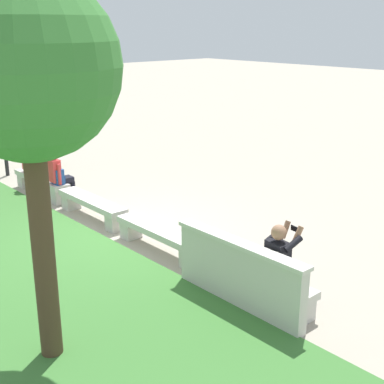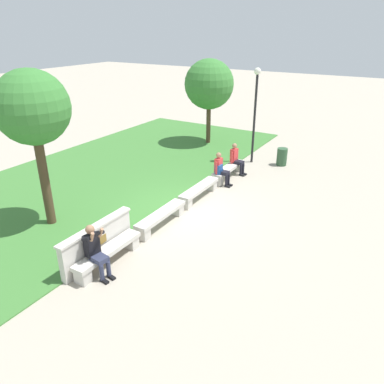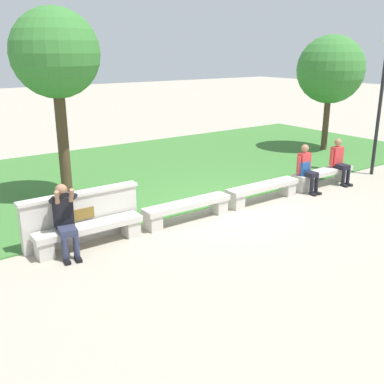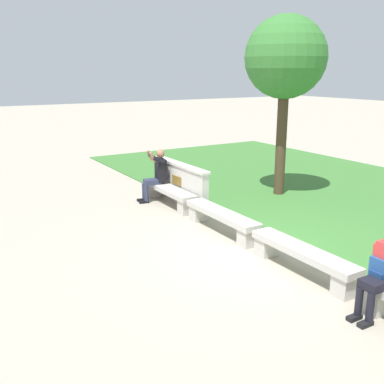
{
  "view_description": "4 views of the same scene",
  "coord_description": "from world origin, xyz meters",
  "px_view_note": "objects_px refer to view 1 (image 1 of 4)",
  "views": [
    {
      "loc": [
        -8.26,
        5.54,
        3.98
      ],
      "look_at": [
        -1.17,
        -0.78,
        0.98
      ],
      "focal_mm": 50.0,
      "sensor_mm": 36.0,
      "label": 1
    },
    {
      "loc": [
        -9.2,
        -5.93,
        5.57
      ],
      "look_at": [
        -0.45,
        -0.66,
        1.01
      ],
      "focal_mm": 35.0,
      "sensor_mm": 36.0,
      "label": 2
    },
    {
      "loc": [
        -6.5,
        -7.59,
        3.62
      ],
      "look_at": [
        -1.31,
        -0.38,
        0.8
      ],
      "focal_mm": 42.0,
      "sensor_mm": 36.0,
      "label": 3
    },
    {
      "loc": [
        5.99,
        -5.04,
        3.21
      ],
      "look_at": [
        -1.03,
        -0.78,
        0.99
      ],
      "focal_mm": 42.0,
      "sensor_mm": 36.0,
      "label": 4
    }
  ],
  "objects_px": {
    "bench_far": "(41,182)",
    "tree_behind_wall": "(27,71)",
    "person_photographer": "(283,262)",
    "bench_near": "(159,236)",
    "bench_main": "(254,279)",
    "bench_mid": "(92,205)",
    "person_distant": "(59,174)",
    "trash_bin": "(44,153)",
    "person_companion": "(32,163)",
    "backpack": "(58,177)"
  },
  "relations": [
    {
      "from": "bench_far",
      "to": "tree_behind_wall",
      "type": "distance_m",
      "value": 7.59
    },
    {
      "from": "person_photographer",
      "to": "bench_near",
      "type": "bearing_deg",
      "value": 1.58
    },
    {
      "from": "bench_main",
      "to": "tree_behind_wall",
      "type": "xyz_separation_m",
      "value": [
        0.7,
        2.99,
        3.19
      ]
    },
    {
      "from": "bench_main",
      "to": "bench_mid",
      "type": "distance_m",
      "value": 4.6
    },
    {
      "from": "person_distant",
      "to": "tree_behind_wall",
      "type": "bearing_deg",
      "value": 150.52
    },
    {
      "from": "person_photographer",
      "to": "trash_bin",
      "type": "height_order",
      "value": "person_photographer"
    },
    {
      "from": "bench_main",
      "to": "bench_mid",
      "type": "xyz_separation_m",
      "value": [
        4.6,
        0.0,
        0.0
      ]
    },
    {
      "from": "person_photographer",
      "to": "person_companion",
      "type": "distance_m",
      "value": 7.94
    },
    {
      "from": "bench_mid",
      "to": "bench_near",
      "type": "bearing_deg",
      "value": 180.0
    },
    {
      "from": "person_photographer",
      "to": "person_distant",
      "type": "height_order",
      "value": "person_photographer"
    },
    {
      "from": "bench_near",
      "to": "person_photographer",
      "type": "xyz_separation_m",
      "value": [
        -2.78,
        -0.08,
        0.43
      ]
    },
    {
      "from": "person_distant",
      "to": "trash_bin",
      "type": "xyz_separation_m",
      "value": [
        3.31,
        -1.28,
        -0.3
      ]
    },
    {
      "from": "bench_far",
      "to": "tree_behind_wall",
      "type": "height_order",
      "value": "tree_behind_wall"
    },
    {
      "from": "bench_far",
      "to": "person_companion",
      "type": "bearing_deg",
      "value": -6.65
    },
    {
      "from": "bench_main",
      "to": "backpack",
      "type": "distance_m",
      "value": 6.05
    },
    {
      "from": "person_companion",
      "to": "trash_bin",
      "type": "bearing_deg",
      "value": -33.33
    },
    {
      "from": "bench_mid",
      "to": "person_companion",
      "type": "xyz_separation_m",
      "value": [
        2.86,
        -0.07,
        0.37
      ]
    },
    {
      "from": "trash_bin",
      "to": "bench_main",
      "type": "bearing_deg",
      "value": 171.87
    },
    {
      "from": "person_photographer",
      "to": "backpack",
      "type": "relative_size",
      "value": 3.08
    },
    {
      "from": "bench_near",
      "to": "bench_mid",
      "type": "distance_m",
      "value": 2.3
    },
    {
      "from": "bench_near",
      "to": "person_companion",
      "type": "bearing_deg",
      "value": -0.73
    },
    {
      "from": "bench_near",
      "to": "person_companion",
      "type": "height_order",
      "value": "person_companion"
    },
    {
      "from": "bench_far",
      "to": "backpack",
      "type": "distance_m",
      "value": 0.91
    },
    {
      "from": "bench_main",
      "to": "person_distant",
      "type": "bearing_deg",
      "value": -0.62
    },
    {
      "from": "bench_far",
      "to": "bench_near",
      "type": "bearing_deg",
      "value": 180.0
    },
    {
      "from": "bench_mid",
      "to": "tree_behind_wall",
      "type": "distance_m",
      "value": 5.86
    },
    {
      "from": "bench_near",
      "to": "backpack",
      "type": "xyz_separation_m",
      "value": [
        3.75,
        -0.02,
        0.32
      ]
    },
    {
      "from": "bench_far",
      "to": "person_companion",
      "type": "height_order",
      "value": "person_companion"
    },
    {
      "from": "person_photographer",
      "to": "bench_mid",
      "type": "bearing_deg",
      "value": 0.86
    },
    {
      "from": "bench_near",
      "to": "backpack",
      "type": "relative_size",
      "value": 4.97
    },
    {
      "from": "bench_main",
      "to": "person_companion",
      "type": "relative_size",
      "value": 1.69
    },
    {
      "from": "bench_mid",
      "to": "trash_bin",
      "type": "relative_size",
      "value": 2.84
    },
    {
      "from": "bench_main",
      "to": "bench_far",
      "type": "height_order",
      "value": "same"
    },
    {
      "from": "bench_mid",
      "to": "bench_far",
      "type": "height_order",
      "value": "same"
    },
    {
      "from": "bench_far",
      "to": "trash_bin",
      "type": "bearing_deg",
      "value": -28.18
    },
    {
      "from": "backpack",
      "to": "trash_bin",
      "type": "xyz_separation_m",
      "value": [
        3.36,
        -1.33,
        -0.25
      ]
    },
    {
      "from": "bench_near",
      "to": "person_photographer",
      "type": "distance_m",
      "value": 2.81
    },
    {
      "from": "person_photographer",
      "to": "backpack",
      "type": "bearing_deg",
      "value": 0.53
    },
    {
      "from": "bench_main",
      "to": "backpack",
      "type": "relative_size",
      "value": 4.97
    },
    {
      "from": "person_distant",
      "to": "person_companion",
      "type": "xyz_separation_m",
      "value": [
        1.37,
        0.0,
        0.0
      ]
    },
    {
      "from": "bench_far",
      "to": "person_distant",
      "type": "relative_size",
      "value": 1.69
    },
    {
      "from": "bench_mid",
      "to": "tree_behind_wall",
      "type": "height_order",
      "value": "tree_behind_wall"
    },
    {
      "from": "bench_main",
      "to": "bench_far",
      "type": "distance_m",
      "value": 6.9
    },
    {
      "from": "bench_near",
      "to": "bench_mid",
      "type": "relative_size",
      "value": 1.0
    },
    {
      "from": "backpack",
      "to": "tree_behind_wall",
      "type": "relative_size",
      "value": 0.09
    },
    {
      "from": "person_companion",
      "to": "trash_bin",
      "type": "height_order",
      "value": "person_companion"
    },
    {
      "from": "person_distant",
      "to": "bench_mid",
      "type": "bearing_deg",
      "value": 177.46
    },
    {
      "from": "person_distant",
      "to": "trash_bin",
      "type": "height_order",
      "value": "person_distant"
    },
    {
      "from": "person_photographer",
      "to": "person_distant",
      "type": "bearing_deg",
      "value": 0.09
    },
    {
      "from": "bench_near",
      "to": "trash_bin",
      "type": "relative_size",
      "value": 2.84
    }
  ]
}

